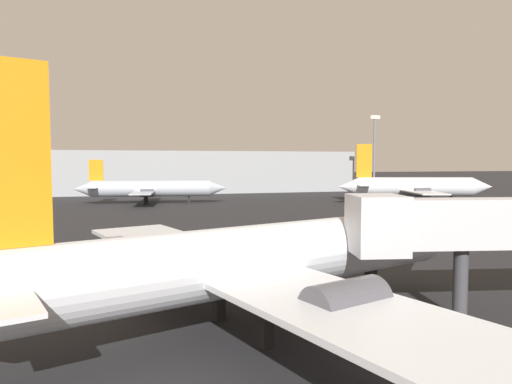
% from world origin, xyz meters
% --- Properties ---
extents(airplane_at_gate, '(29.81, 31.85, 11.38)m').
position_xyz_m(airplane_at_gate, '(1.32, 11.21, 3.36)').
color(airplane_at_gate, silver).
rests_on(airplane_at_gate, ground_plane).
extents(airplane_distant, '(28.12, 26.52, 11.04)m').
position_xyz_m(airplane_distant, '(46.35, 64.45, 3.24)').
color(airplane_distant, silver).
rests_on(airplane_distant, ground_plane).
extents(airplane_far_left, '(28.12, 20.30, 8.19)m').
position_xyz_m(airplane_far_left, '(-0.27, 78.40, 2.85)').
color(airplane_far_left, '#B2BCCC').
rests_on(airplane_far_left, ground_plane).
extents(baggage_cart, '(2.61, 1.79, 1.30)m').
position_xyz_m(baggage_cart, '(-9.44, 18.88, 0.76)').
color(baggage_cart, '#1972BF').
rests_on(baggage_cart, ground_plane).
extents(light_mast_right, '(2.40, 0.50, 18.41)m').
position_xyz_m(light_mast_right, '(50.58, 86.19, 10.45)').
color(light_mast_right, slate).
rests_on(light_mast_right, ground_plane).
extents(terminal_building, '(95.34, 23.62, 10.41)m').
position_xyz_m(terminal_building, '(5.68, 112.90, 5.21)').
color(terminal_building, '#999EA3').
rests_on(terminal_building, ground_plane).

